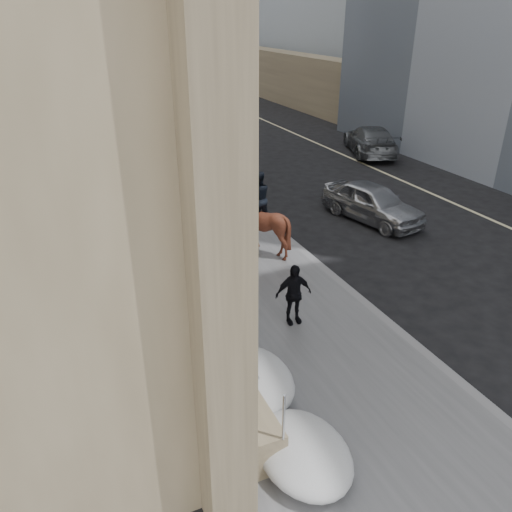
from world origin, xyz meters
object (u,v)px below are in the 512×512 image
(car_silver, at_px, (372,202))
(car_grey, at_px, (370,140))
(mounted_horse_left, at_px, (200,245))
(mounted_horse_right, at_px, (259,221))
(pedestrian, at_px, (293,294))

(car_silver, relative_size, car_grey, 0.79)
(mounted_horse_left, xyz_separation_m, car_silver, (7.24, 1.95, -0.42))
(mounted_horse_left, relative_size, car_grey, 0.50)
(mounted_horse_right, xyz_separation_m, car_silver, (5.05, 1.09, -0.49))
(car_silver, height_order, car_grey, car_grey)
(mounted_horse_right, relative_size, car_grey, 0.50)
(mounted_horse_left, height_order, car_silver, mounted_horse_left)
(mounted_horse_left, distance_m, car_silver, 7.52)
(car_silver, bearing_deg, car_grey, 42.92)
(mounted_horse_right, xyz_separation_m, pedestrian, (-0.84, -3.96, -0.30))
(mounted_horse_left, relative_size, mounted_horse_right, 0.99)
(pedestrian, distance_m, car_grey, 17.48)
(mounted_horse_left, bearing_deg, mounted_horse_right, -170.19)
(mounted_horse_left, relative_size, car_silver, 0.63)
(pedestrian, xyz_separation_m, car_silver, (5.90, 5.06, -0.20))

